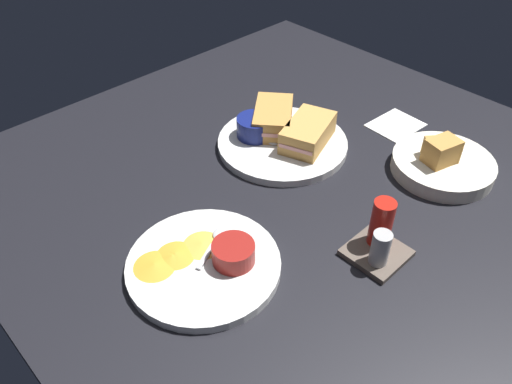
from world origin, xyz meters
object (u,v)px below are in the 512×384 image
Objects in this scene: plate_chips_companion at (204,265)px; condiment_caddy at (379,238)px; ramekin_dark_sauce at (255,126)px; spoon_by_gravy_ramekin at (217,238)px; sandwich_half_near at (308,133)px; spoon_by_dark_ramekin at (277,144)px; plate_sandwich_main at (282,144)px; sandwich_half_far at (273,118)px; bread_basket_rear at (442,163)px; ramekin_light_gravy at (233,252)px.

condiment_caddy is (-22.51, 16.89, 2.61)cm from plate_chips_companion.
spoon_by_gravy_ramekin is at bearing 34.78° from ramekin_dark_sauce.
condiment_caddy is at bearing 63.69° from sandwich_half_near.
plate_chips_companion is at bearing 24.45° from spoon_by_dark_ramekin.
plate_sandwich_main is 33.21cm from condiment_caddy.
sandwich_half_far reaches higher than spoon_by_gravy_ramekin.
bread_basket_rear is (-18.22, 26.77, 0.15)cm from spoon_by_dark_ramekin.
plate_sandwich_main is at bearing -59.16° from bread_basket_rear.
ramekin_dark_sauce is (4.83, -0.55, -0.16)cm from sandwich_half_far.
plate_chips_companion is (30.97, 14.08, -1.16)cm from spoon_by_dark_ramekin.
spoon_by_dark_ramekin is (-0.97, 5.73, -1.87)cm from ramekin_dark_sauce.
spoon_by_dark_ramekin reaches higher than plate_sandwich_main.
ramekin_light_gravy is at bearing 79.68° from spoon_by_gravy_ramekin.
ramekin_dark_sauce is at bearing -145.22° from spoon_by_gravy_ramekin.
bread_basket_rear is 2.05× the size of condiment_caddy.
spoon_by_gravy_ramekin is (26.35, 11.90, 0.00)cm from spoon_by_dark_ramekin.
spoon_by_dark_ramekin is at bearing 99.57° from ramekin_dark_sauce.
ramekin_dark_sauce is 37.78cm from bread_basket_rear.
plate_sandwich_main is at bearing -156.43° from spoon_by_gravy_ramekin.
bread_basket_rear is (-19.18, 32.50, -1.72)cm from ramekin_dark_sauce.
bread_basket_rear is at bearing 165.53° from plate_chips_companion.
plate_chips_companion is (36.07, 10.52, -3.20)cm from sandwich_half_near.
sandwich_half_near is 32.60cm from spoon_by_gravy_ramekin.
spoon_by_gravy_ramekin is (-4.61, -2.18, 1.16)cm from plate_chips_companion.
condiment_caddy is (-18.85, 13.84, -0.01)cm from ramekin_light_gravy.
ramekin_light_gravy is at bearing -11.96° from bread_basket_rear.
sandwich_half_near reaches higher than spoon_by_dark_ramekin.
sandwich_half_near is 6.55cm from spoon_by_dark_ramekin.
ramekin_light_gravy is at bearing 22.72° from sandwich_half_near.
bread_basket_rear is at bearing 114.18° from sandwich_half_far.
ramekin_dark_sauce is at bearing -101.53° from condiment_caddy.
bread_basket_rear is (-45.52, 9.65, -1.30)cm from ramekin_light_gravy.
ramekin_dark_sauce is (2.93, -5.27, 3.04)cm from plate_sandwich_main.
bread_basket_rear reaches higher than ramekin_light_gravy.
condiment_caddy reaches higher than spoon_by_dark_ramekin.
ramekin_light_gravy is at bearing 35.59° from sandwich_half_far.
ramekin_light_gravy is (31.17, 22.31, -0.58)cm from sandwich_half_far.
sandwich_half_far is at bearing 173.51° from ramekin_dark_sauce.
sandwich_half_far is 0.61× the size of plate_chips_companion.
ramekin_light_gravy is 0.71× the size of spoon_by_gravy_ramekin.
sandwich_half_near is 0.76× the size of bread_basket_rear.
plate_chips_companion is 1.25× the size of bread_basket_rear.
plate_chips_companion is at bearing -36.89° from condiment_caddy.
ramekin_light_gravy is 23.39cm from condiment_caddy.
spoon_by_gravy_ramekin is 1.01× the size of condiment_caddy.
sandwich_half_far is at bearing -151.07° from plate_chips_companion.
bread_basket_rear is (-14.35, 31.95, -1.89)cm from sandwich_half_far.
plate_chips_companion is 5.44cm from ramekin_light_gravy.
condiment_caddy reaches higher than plate_sandwich_main.
sandwich_half_near is at bearing -60.54° from bread_basket_rear.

